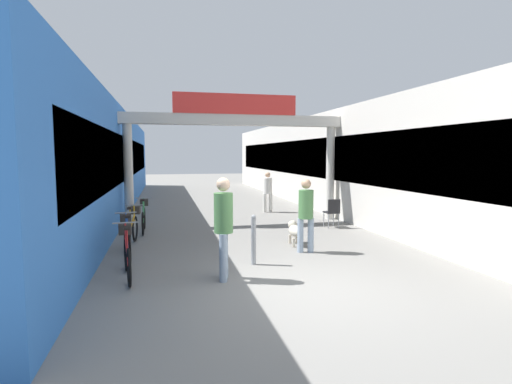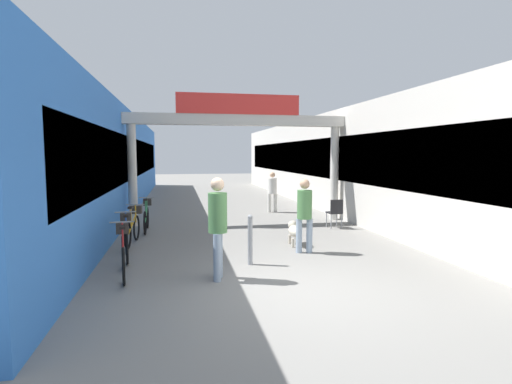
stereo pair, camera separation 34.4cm
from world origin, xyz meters
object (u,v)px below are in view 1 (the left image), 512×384
dog_on_leash (295,230)px  bicycle_orange_third (132,227)px  pedestrian_with_dog (306,211)px  bicycle_red_nearest (127,253)px  pedestrian_carrying_crate (268,190)px  bicycle_blue_second (127,238)px  bollard_post_metal (254,239)px  cafe_chair_black_nearer (332,210)px  bicycle_green_farthest (144,217)px  pedestrian_companion (223,221)px

dog_on_leash → bicycle_orange_third: bicycle_orange_third is taller
pedestrian_with_dog → bicycle_red_nearest: 4.02m
pedestrian_carrying_crate → bicycle_red_nearest: pedestrian_carrying_crate is taller
bicycle_red_nearest → bicycle_blue_second: same height
bicycle_orange_third → dog_on_leash: bearing=-13.0°
bicycle_blue_second → bollard_post_metal: bollard_post_metal is taller
bicycle_orange_third → cafe_chair_black_nearer: size_ratio=1.90×
bollard_post_metal → bicycle_blue_second: bearing=156.5°
pedestrian_with_dog → cafe_chair_black_nearer: pedestrian_with_dog is taller
dog_on_leash → bicycle_green_farthest: bicycle_green_farthest is taller
bicycle_red_nearest → bollard_post_metal: (2.46, 0.27, 0.09)m
cafe_chair_black_nearer → pedestrian_companion: bearing=-132.8°
bicycle_orange_third → cafe_chair_black_nearer: bicycle_orange_third is taller
pedestrian_companion → bicycle_orange_third: pedestrian_companion is taller
bicycle_green_farthest → pedestrian_carrying_crate: bearing=33.4°
pedestrian_carrying_crate → bollard_post_metal: 7.47m
bicycle_blue_second → pedestrian_companion: bearing=-47.1°
bicycle_blue_second → bicycle_orange_third: bearing=90.0°
bicycle_blue_second → cafe_chair_black_nearer: (5.83, 2.37, 0.10)m
pedestrian_companion → pedestrian_carrying_crate: 8.50m
pedestrian_carrying_crate → bicycle_blue_second: (-4.73, -6.03, -0.45)m
dog_on_leash → bicycle_blue_second: 3.99m
pedestrian_with_dog → bollard_post_metal: bearing=-151.9°
dog_on_leash → bollard_post_metal: 2.09m
bicycle_red_nearest → bicycle_green_farthest: bearing=88.8°
pedestrian_companion → dog_on_leash: (2.14, 2.39, -0.71)m
pedestrian_with_dog → dog_on_leash: size_ratio=2.14×
pedestrian_companion → bicycle_orange_third: size_ratio=1.10×
bicycle_red_nearest → cafe_chair_black_nearer: bicycle_red_nearest is taller
bicycle_orange_third → bicycle_green_farthest: bearing=83.3°
pedestrian_with_dog → bicycle_red_nearest: (-3.85, -1.01, -0.54)m
pedestrian_companion → bollard_post_metal: (0.74, 0.85, -0.55)m
bicycle_green_farthest → bollard_post_metal: size_ratio=1.63×
bicycle_orange_third → bollard_post_metal: 3.55m
pedestrian_carrying_crate → bicycle_green_farthest: (-4.53, -2.99, -0.45)m
bicycle_red_nearest → bollard_post_metal: bollard_post_metal is taller
pedestrian_with_dog → pedestrian_companion: bearing=-143.3°
pedestrian_with_dog → cafe_chair_black_nearer: (1.87, 2.73, -0.43)m
cafe_chair_black_nearer → pedestrian_with_dog: bearing=-124.4°
dog_on_leash → bicycle_red_nearest: 4.26m
bicycle_orange_third → bollard_post_metal: bearing=-43.8°
pedestrian_with_dog → dog_on_leash: bearing=89.6°
pedestrian_companion → bicycle_green_farthest: 5.30m
bicycle_green_farthest → bollard_post_metal: 4.78m
pedestrian_carrying_crate → bicycle_orange_third: pedestrian_carrying_crate is taller
bollard_post_metal → pedestrian_with_dog: bearing=28.1°
bicycle_blue_second → bollard_post_metal: (2.56, -1.11, 0.09)m
pedestrian_carrying_crate → bicycle_green_farthest: 5.44m
pedestrian_carrying_crate → cafe_chair_black_nearer: (1.10, -3.66, -0.35)m
bicycle_blue_second → bollard_post_metal: size_ratio=1.62×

